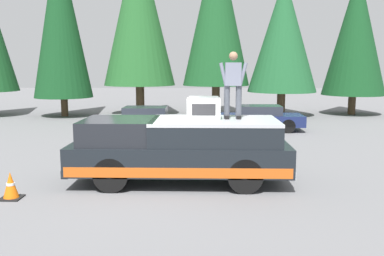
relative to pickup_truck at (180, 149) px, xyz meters
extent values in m
plane|color=slate|center=(-0.25, 0.78, -0.87)|extent=(90.00, 90.00, 0.00)
cube|color=black|center=(0.00, 0.01, -0.17)|extent=(2.00, 5.50, 0.70)
cube|color=#CC5619|center=(0.00, 0.01, -0.37)|extent=(2.01, 5.39, 0.24)
cube|color=black|center=(0.00, 1.52, 0.48)|extent=(1.84, 1.87, 0.60)
cube|color=black|center=(0.00, -0.87, 0.44)|extent=(1.92, 3.19, 0.52)
cube|color=#B7BABF|center=(0.00, -0.87, 0.74)|extent=(1.94, 3.19, 0.08)
cube|color=#232326|center=(0.00, 2.70, -0.44)|extent=(1.96, 0.16, 0.20)
cube|color=#B2B5BA|center=(0.00, -2.68, -0.44)|extent=(1.96, 0.16, 0.20)
cylinder|color=black|center=(-0.85, 1.60, -0.45)|extent=(0.30, 0.84, 0.84)
cylinder|color=black|center=(0.85, 1.60, -0.45)|extent=(0.30, 0.84, 0.84)
cylinder|color=black|center=(-0.85, -1.59, -0.45)|extent=(0.30, 0.84, 0.84)
cylinder|color=black|center=(0.85, -1.59, -0.45)|extent=(0.30, 0.84, 0.84)
cube|color=silver|center=(0.16, -0.60, 1.04)|extent=(0.64, 0.84, 0.52)
cube|color=#2D2D30|center=(-0.16, -0.60, 1.04)|extent=(0.01, 0.59, 0.29)
cube|color=#99999E|center=(0.16, -0.60, 1.32)|extent=(0.58, 0.76, 0.04)
cylinder|color=#4C515B|center=(0.15, -1.49, 1.20)|extent=(0.15, 0.15, 0.84)
cube|color=black|center=(0.11, -1.49, 0.82)|extent=(0.26, 0.11, 0.08)
cylinder|color=#4C515B|center=(0.15, -1.19, 1.20)|extent=(0.15, 0.15, 0.84)
cube|color=black|center=(0.11, -1.19, 0.82)|extent=(0.26, 0.11, 0.08)
cube|color=gray|center=(0.15, -1.34, 1.91)|extent=(0.24, 0.40, 0.58)
sphere|color=#A37A5B|center=(0.15, -1.34, 2.36)|extent=(0.22, 0.22, 0.22)
cylinder|color=gray|center=(0.12, -1.58, 1.91)|extent=(0.09, 0.23, 0.58)
cylinder|color=gray|center=(0.12, -1.09, 1.91)|extent=(0.09, 0.23, 0.58)
cube|color=navy|center=(8.82, -3.10, -0.38)|extent=(1.64, 4.10, 0.50)
cube|color=#282D38|center=(8.82, -3.20, 0.08)|extent=(1.31, 1.89, 0.42)
cylinder|color=black|center=(8.10, -1.83, -0.56)|extent=(0.20, 0.62, 0.62)
cylinder|color=black|center=(9.54, -1.83, -0.56)|extent=(0.20, 0.62, 0.62)
cylinder|color=black|center=(8.10, -4.37, -0.56)|extent=(0.20, 0.62, 0.62)
cylinder|color=black|center=(9.54, -4.37, -0.56)|extent=(0.20, 0.62, 0.62)
cube|color=gray|center=(8.03, 2.10, -0.38)|extent=(1.64, 4.10, 0.50)
cube|color=#282D38|center=(8.03, 2.00, 0.08)|extent=(1.31, 1.89, 0.42)
cylinder|color=black|center=(7.31, 3.37, -0.56)|extent=(0.20, 0.62, 0.62)
cylinder|color=black|center=(8.75, 3.37, -0.56)|extent=(0.20, 0.62, 0.62)
cylinder|color=black|center=(7.31, 0.83, -0.56)|extent=(0.20, 0.62, 0.62)
cylinder|color=black|center=(8.75, 0.83, -0.56)|extent=(0.20, 0.62, 0.62)
cube|color=black|center=(-1.45, 3.77, -0.86)|extent=(0.47, 0.47, 0.03)
cone|color=orange|center=(-1.45, 3.77, -0.56)|extent=(0.36, 0.36, 0.62)
cylinder|color=white|center=(-1.45, 3.77, -0.53)|extent=(0.19, 0.19, 0.06)
cylinder|color=#4C3826|center=(15.45, -9.67, -0.28)|extent=(0.45, 0.45, 1.20)
cone|color=#14421E|center=(15.45, -9.67, 4.05)|extent=(3.73, 3.73, 7.45)
cylinder|color=#4C3826|center=(14.61, -5.20, -0.16)|extent=(0.48, 0.48, 1.43)
cone|color=#1E562D|center=(14.61, -5.20, 3.91)|extent=(4.02, 4.02, 6.70)
cylinder|color=#4C3826|center=(14.93, -1.33, 0.02)|extent=(0.48, 0.48, 1.79)
cone|color=#194C23|center=(14.93, -1.33, 5.36)|extent=(3.96, 3.96, 8.88)
cylinder|color=#4C3826|center=(15.04, 3.28, 0.02)|extent=(0.51, 0.51, 1.79)
cone|color=#235B28|center=(15.04, 3.28, 5.39)|extent=(4.27, 4.27, 8.94)
cylinder|color=#4C3826|center=(14.04, 7.62, -0.31)|extent=(0.40, 0.40, 1.12)
cone|color=#14421E|center=(14.04, 7.62, 4.87)|extent=(3.37, 3.37, 9.25)
camera|label=1|loc=(-10.59, -0.60, 2.14)|focal=39.54mm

